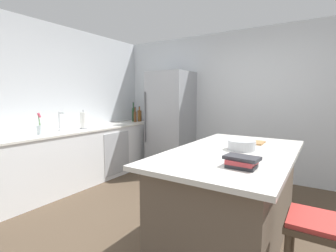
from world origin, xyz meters
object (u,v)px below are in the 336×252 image
(vinegar_bottle, at_px, (140,116))
(sink_faucet, at_px, (60,121))
(refrigerator, at_px, (171,122))
(flower_vase, at_px, (40,128))
(whiskey_bottle, at_px, (139,115))
(syrup_bottle, at_px, (135,116))
(paper_towel_roll, at_px, (84,121))
(mixing_bowl, at_px, (242,145))
(wine_bottle, at_px, (133,114))
(kitchen_island, at_px, (232,194))
(bar_stool, at_px, (317,238))
(cutting_board, at_px, (251,142))
(cookbook_stack, at_px, (242,162))

(vinegar_bottle, bearing_deg, sink_faucet, -90.46)
(refrigerator, distance_m, flower_vase, 2.30)
(whiskey_bottle, xyz_separation_m, syrup_bottle, (0.05, -0.20, -0.00))
(paper_towel_roll, relative_size, whiskey_bottle, 0.97)
(refrigerator, distance_m, mixing_bowl, 2.46)
(sink_faucet, bearing_deg, syrup_bottle, 85.61)
(flower_vase, height_order, wine_bottle, wine_bottle)
(kitchen_island, height_order, sink_faucet, sink_faucet)
(flower_vase, xyz_separation_m, paper_towel_roll, (0.00, 0.74, 0.04))
(flower_vase, bearing_deg, bar_stool, -3.17)
(cutting_board, bearing_deg, paper_towel_roll, -174.97)
(bar_stool, xyz_separation_m, mixing_bowl, (-0.69, 0.72, 0.40))
(flower_vase, height_order, whiskey_bottle, whiskey_bottle)
(refrigerator, height_order, vinegar_bottle, refrigerator)
(refrigerator, distance_m, paper_towel_roll, 1.63)
(refrigerator, bearing_deg, mixing_bowl, -41.18)
(whiskey_bottle, bearing_deg, cutting_board, -24.96)
(wine_bottle, relative_size, cutting_board, 1.42)
(bar_stool, relative_size, vinegar_bottle, 2.37)
(syrup_bottle, distance_m, mixing_bowl, 3.02)
(cutting_board, bearing_deg, sink_faucet, -167.74)
(refrigerator, relative_size, bar_stool, 2.77)
(syrup_bottle, xyz_separation_m, cookbook_stack, (2.81, -2.10, -0.08))
(refrigerator, bearing_deg, whiskey_bottle, 175.87)
(syrup_bottle, bearing_deg, refrigerator, 9.88)
(whiskey_bottle, bearing_deg, kitchen_island, -33.88)
(whiskey_bottle, xyz_separation_m, cutting_board, (2.66, -1.24, -0.12))
(syrup_bottle, relative_size, cookbook_stack, 1.17)
(kitchen_island, bearing_deg, cookbook_stack, -66.09)
(paper_towel_roll, bearing_deg, syrup_bottle, 88.65)
(wine_bottle, bearing_deg, flower_vase, -87.17)
(mixing_bowl, bearing_deg, cookbook_stack, -73.89)
(flower_vase, distance_m, whiskey_bottle, 2.21)
(vinegar_bottle, bearing_deg, wine_bottle, -98.58)
(whiskey_bottle, xyz_separation_m, wine_bottle, (-0.09, -0.09, 0.03))
(vinegar_bottle, bearing_deg, paper_towel_roll, -87.04)
(paper_towel_roll, xyz_separation_m, whiskey_bottle, (-0.02, 1.47, -0.01))
(sink_faucet, relative_size, flower_vase, 0.98)
(kitchen_island, distance_m, refrigerator, 2.52)
(cookbook_stack, relative_size, cutting_board, 0.93)
(bar_stool, xyz_separation_m, cutting_board, (-0.71, 1.16, 0.36))
(syrup_bottle, bearing_deg, whiskey_bottle, 103.01)
(syrup_bottle, bearing_deg, sink_faucet, -94.39)
(kitchen_island, height_order, refrigerator, refrigerator)
(bar_stool, distance_m, paper_towel_roll, 3.52)
(cutting_board, bearing_deg, syrup_bottle, 158.29)
(refrigerator, bearing_deg, bar_stool, -42.63)
(refrigerator, xyz_separation_m, wine_bottle, (-0.92, -0.03, 0.12))
(vinegar_bottle, distance_m, wine_bottle, 0.18)
(kitchen_island, bearing_deg, wine_bottle, 148.41)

